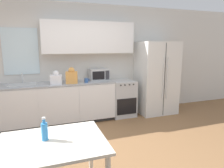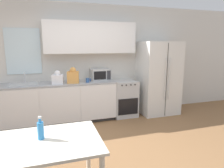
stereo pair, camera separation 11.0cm
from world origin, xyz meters
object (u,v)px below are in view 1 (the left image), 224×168
(oven_range, at_px, (122,98))
(refrigerator, at_px, (156,78))
(microwave, at_px, (99,74))
(drink_bottle, at_px, (45,131))
(dining_table, at_px, (53,151))
(coffee_mug, at_px, (87,80))

(oven_range, bearing_deg, refrigerator, -4.07)
(refrigerator, height_order, microwave, refrigerator)
(microwave, distance_m, drink_bottle, 2.84)
(oven_range, distance_m, dining_table, 3.06)
(oven_range, xyz_separation_m, dining_table, (-1.79, -2.48, 0.21))
(drink_bottle, bearing_deg, dining_table, -42.99)
(oven_range, height_order, dining_table, oven_range)
(oven_range, bearing_deg, dining_table, -125.81)
(oven_range, relative_size, coffee_mug, 7.76)
(oven_range, height_order, microwave, microwave)
(refrigerator, xyz_separation_m, coffee_mug, (-1.84, -0.09, 0.05))
(microwave, bearing_deg, oven_range, -10.69)
(coffee_mug, relative_size, drink_bottle, 0.45)
(dining_table, height_order, drink_bottle, drink_bottle)
(microwave, distance_m, coffee_mug, 0.45)
(microwave, xyz_separation_m, dining_table, (-1.22, -2.58, -0.40))
(coffee_mug, bearing_deg, microwave, 36.21)
(oven_range, relative_size, microwave, 1.98)
(refrigerator, relative_size, coffee_mug, 16.05)
(microwave, xyz_separation_m, coffee_mug, (-0.36, -0.26, -0.08))
(oven_range, height_order, coffee_mug, coffee_mug)
(oven_range, xyz_separation_m, refrigerator, (0.92, -0.07, 0.47))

